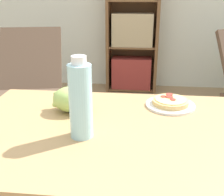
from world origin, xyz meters
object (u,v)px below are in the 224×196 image
lounge_chair_near (31,97)px  bookshelf (133,28)px  grape_bunch (72,99)px  drink_bottle (81,100)px  pizza_on_plate (170,103)px

lounge_chair_near → bookshelf: (0.90, 1.13, 0.50)m
lounge_chair_near → grape_bunch: bearing=-72.2°
drink_bottle → bookshelf: 2.64m
drink_bottle → lounge_chair_near: 1.81m
drink_bottle → grape_bunch: bearing=112.0°
grape_bunch → lounge_chair_near: (-0.73, 1.29, -0.51)m
grape_bunch → bookshelf: 2.43m
pizza_on_plate → bookshelf: size_ratio=0.13×
pizza_on_plate → lounge_chair_near: (-1.14, 1.20, -0.47)m
drink_bottle → bookshelf: size_ratio=0.17×
grape_bunch → bookshelf: size_ratio=0.10×
bookshelf → grape_bunch: bearing=-93.9°
pizza_on_plate → drink_bottle: 0.46m
pizza_on_plate → lounge_chair_near: size_ratio=0.24×
lounge_chair_near → bookshelf: size_ratio=0.53×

